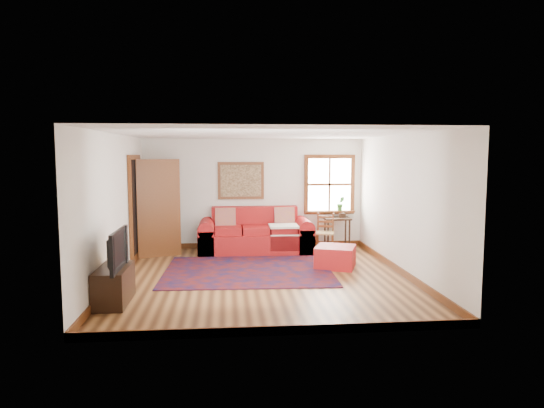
{
  "coord_description": "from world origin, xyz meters",
  "views": [
    {
      "loc": [
        -0.62,
        -8.31,
        2.17
      ],
      "look_at": [
        0.21,
        0.6,
        1.23
      ],
      "focal_mm": 32.0,
      "sensor_mm": 36.0,
      "label": 1
    }
  ],
  "objects": [
    {
      "name": "doorway",
      "position": [
        -2.21,
        1.78,
        1.07
      ],
      "size": [
        0.89,
        1.08,
        2.14
      ],
      "color": "black",
      "rests_on": "ground"
    },
    {
      "name": "room_envelope",
      "position": [
        0.0,
        0.02,
        1.65
      ],
      "size": [
        5.04,
        5.54,
        2.52
      ],
      "color": "silver",
      "rests_on": "ground"
    },
    {
      "name": "ground",
      "position": [
        0.0,
        0.0,
        0.0
      ],
      "size": [
        5.5,
        5.5,
        0.0
      ],
      "primitive_type": "plane",
      "color": "#482813",
      "rests_on": "ground"
    },
    {
      "name": "framed_artwork",
      "position": [
        -0.3,
        2.71,
        1.55
      ],
      "size": [
        1.05,
        0.07,
        0.85
      ],
      "color": "#623115",
      "rests_on": "ground"
    },
    {
      "name": "window",
      "position": [
        1.78,
        2.7,
        1.31
      ],
      "size": [
        1.18,
        0.2,
        1.38
      ],
      "color": "white",
      "rests_on": "ground"
    },
    {
      "name": "television",
      "position": [
        -2.25,
        -1.4,
        0.81
      ],
      "size": [
        0.13,
        0.99,
        0.57
      ],
      "primitive_type": "imported",
      "rotation": [
        0.0,
        0.0,
        1.57
      ],
      "color": "black",
      "rests_on": "media_cabinet"
    },
    {
      "name": "persian_rug",
      "position": [
        -0.24,
        0.46,
        0.01
      ],
      "size": [
        3.13,
        2.55,
        0.02
      ],
      "primitive_type": "cube",
      "rotation": [
        0.0,
        0.0,
        -0.04
      ],
      "color": "#5A110C",
      "rests_on": "ground"
    },
    {
      "name": "red_leather_sofa",
      "position": [
        0.01,
        2.27,
        0.32
      ],
      "size": [
        2.49,
        1.03,
        0.97
      ],
      "color": "#A21416",
      "rests_on": "ground"
    },
    {
      "name": "candle_hurricane",
      "position": [
        -2.22,
        -0.86,
        0.61
      ],
      "size": [
        0.12,
        0.12,
        0.18
      ],
      "color": "silver",
      "rests_on": "media_cabinet"
    },
    {
      "name": "ladder_back_chair",
      "position": [
        1.54,
        2.12,
        0.45
      ],
      "size": [
        0.48,
        0.47,
        0.84
      ],
      "color": "tan",
      "rests_on": "ground"
    },
    {
      "name": "red_ottoman",
      "position": [
        1.43,
        0.62,
        0.2
      ],
      "size": [
        0.92,
        0.92,
        0.41
      ],
      "primitive_type": "cube",
      "rotation": [
        0.0,
        0.0,
        -0.36
      ],
      "color": "#A21416",
      "rests_on": "ground"
    },
    {
      "name": "side_table",
      "position": [
        1.88,
        2.45,
        0.59
      ],
      "size": [
        0.59,
        0.44,
        0.71
      ],
      "color": "black",
      "rests_on": "ground"
    },
    {
      "name": "media_cabinet",
      "position": [
        -2.27,
        -1.26,
        0.26
      ],
      "size": [
        0.43,
        0.96,
        0.53
      ],
      "primitive_type": "cube",
      "color": "black",
      "rests_on": "ground"
    }
  ]
}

